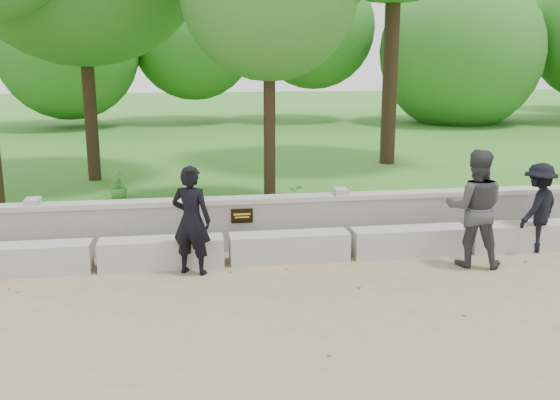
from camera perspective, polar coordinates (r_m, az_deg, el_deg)
The scene contains 10 objects.
ground at distance 8.14m, azimuth -3.92°, elevation -10.07°, with size 80.00×80.00×0.00m, color #98845D.
lawn at distance 21.69m, azimuth -7.16°, elevation 4.78°, with size 40.00×22.00×0.25m, color #3A6C1C.
concrete_bench at distance 9.84m, azimuth -4.90°, elevation -4.55°, with size 11.90×0.45×0.45m.
parapet_wall at distance 10.44m, azimuth -5.20°, elevation -2.16°, with size 12.50×0.35×0.90m.
man_main at distance 9.30m, azimuth -8.11°, elevation -1.84°, with size 0.71×0.67×1.65m.
visitor_left at distance 10.01m, azimuth 17.38°, elevation -0.73°, with size 1.07×0.95×1.82m.
visitor_mid at distance 11.17m, azimuth 22.55°, elevation -0.63°, with size 1.11×0.99×1.49m.
shrub_b at distance 11.10m, azimuth -10.54°, elevation -1.15°, with size 0.29×0.23×0.53m, color #3E8B2F.
shrub_c at distance 11.28m, azimuth 2.33°, elevation -0.43°, with size 0.57×0.49×0.63m, color #3E8B2F.
shrub_d at distance 13.42m, azimuth -14.57°, elevation 1.35°, with size 0.36×0.32×0.65m, color #3E8B2F.
Camera 1 is at (-0.60, -7.47, 3.18)m, focal length 40.00 mm.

